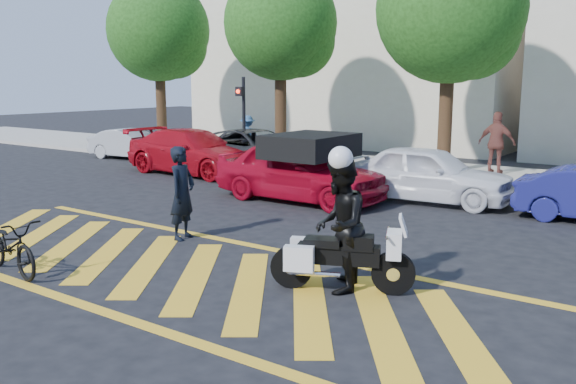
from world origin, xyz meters
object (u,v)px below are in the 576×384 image
Objects in this scene: red_convertible at (300,171)px; parked_far_left at (131,144)px; officer_moto at (340,225)px; parked_mid_right at (428,174)px; officer_bike at (182,193)px; parked_left at (194,152)px; bicycle at (11,246)px; police_motorcycle at (340,257)px; parked_mid_left at (256,151)px.

red_convertible is 10.72m from parked_far_left.
red_convertible is (-4.33, 5.32, -0.21)m from officer_moto.
parked_far_left is 0.83× the size of parked_mid_right.
officer_bike is at bearing -175.95° from red_convertible.
parked_left reaches higher than parked_far_left.
bicycle is 10.00m from parked_mid_right.
police_motorcycle is (4.06, -0.83, -0.40)m from officer_bike.
officer_bike reaches higher than red_convertible.
parked_mid_right is at bearing -88.62° from parked_left.
parked_far_left reaches higher than police_motorcycle.
parked_left is at bearing 29.97° from officer_bike.
officer_bike reaches higher than police_motorcycle.
parked_mid_left is at bearing 110.72° from police_motorcycle.
red_convertible is at bearing -8.95° from officer_bike.
red_convertible is (-4.34, 5.34, 0.27)m from police_motorcycle.
parked_mid_left reaches higher than bicycle.
parked_left is (4.77, -1.40, 0.15)m from parked_far_left.
parked_far_left reaches higher than bicycle.
police_motorcycle is 0.40× the size of parked_left.
police_motorcycle is at bearing -55.68° from bicycle.
parked_left is at bearing -149.39° from officer_moto.
parked_left is (-9.80, 7.10, -0.26)m from officer_moto.
bicycle is at bearing -86.92° from officer_moto.
officer_bike is 4.52m from red_convertible.
officer_moto reaches higher than red_convertible.
parked_mid_left is at bearing 51.58° from red_convertible.
parked_mid_right is (8.24, 0.00, -0.01)m from parked_left.
officer_bike is 6.76m from parked_mid_right.
officer_bike is 0.35× the size of parked_mid_left.
police_motorcycle is 7.29m from parked_mid_right.
parked_mid_right is at bearing -10.66° from bicycle.
officer_moto is at bearing -129.19° from parked_mid_left.
parked_mid_right reaches higher than police_motorcycle.
red_convertible is at bearing 105.66° from police_motorcycle.
officer_moto is at bearing 117.91° from police_motorcycle.
police_motorcycle is at bearing -140.40° from red_convertible.
officer_moto reaches higher than bicycle.
parked_far_left is at bearing -143.73° from officer_moto.
parked_far_left is 0.70× the size of parked_left.
officer_moto is at bearing -113.91° from officer_bike.
parked_far_left is at bearing 73.26° from red_convertible.
parked_mid_left is at bearing 16.21° from officer_bike.
parked_mid_right is (-1.58, 7.11, 0.22)m from police_motorcycle.
parked_far_left is (-9.82, 10.87, 0.13)m from bicycle.
parked_left is 0.97× the size of parked_mid_left.
red_convertible is at bearing 4.81° from bicycle.
officer_bike is 0.91× the size of police_motorcycle.
parked_left is at bearing 85.59° from parked_mid_right.
officer_moto is 0.43× the size of red_convertible.
officer_bike is 4.13m from officer_moto.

